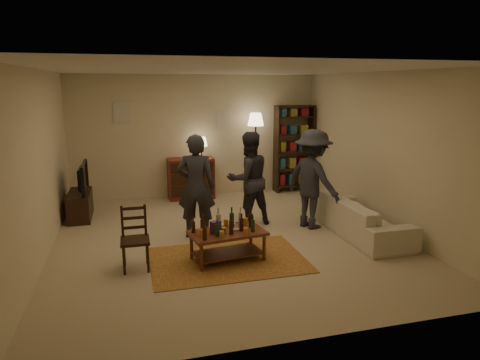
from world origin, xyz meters
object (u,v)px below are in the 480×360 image
object	(u,v)px
coffee_table	(227,234)
bookshelf	(294,148)
dining_chair	(135,236)
floor_lamp	(256,125)
dresser	(191,177)
tv_stand	(80,198)
sofa	(361,217)
person_right	(248,179)
person_by_sofa	(313,179)
person_left	(196,186)

from	to	relation	value
coffee_table	bookshelf	xyz separation A→B (m)	(2.47, 3.65, 0.64)
dining_chair	floor_lamp	bearing A→B (deg)	51.45
coffee_table	dresser	distance (m)	3.59
coffee_table	tv_stand	size ratio (longest dim) A/B	1.07
tv_stand	dresser	bearing A→B (deg)	22.07
sofa	person_right	distance (m)	2.04
sofa	floor_lamp	bearing A→B (deg)	16.91
sofa	bookshelf	bearing A→B (deg)	-0.82
dining_chair	person_by_sofa	world-z (taller)	person_by_sofa
dresser	floor_lamp	size ratio (longest dim) A/B	0.73
bookshelf	floor_lamp	world-z (taller)	bookshelf
sofa	person_by_sofa	world-z (taller)	person_by_sofa
person_left	sofa	bearing A→B (deg)	-176.52
dresser	person_left	distance (m)	2.53
bookshelf	dining_chair	bearing A→B (deg)	-136.37
bookshelf	person_right	size ratio (longest dim) A/B	1.20
person_right	sofa	bearing A→B (deg)	136.93
dining_chair	dresser	distance (m)	3.74
person_right	dresser	bearing A→B (deg)	-82.63
dining_chair	coffee_table	bearing A→B (deg)	-3.36
coffee_table	person_left	world-z (taller)	person_left
person_left	person_right	distance (m)	1.08
dresser	bookshelf	world-z (taller)	bookshelf
floor_lamp	sofa	size ratio (longest dim) A/B	0.90
dresser	floor_lamp	distance (m)	1.84
tv_stand	coffee_table	bearing A→B (deg)	-50.30
sofa	dresser	bearing A→B (deg)	37.54
tv_stand	person_right	world-z (taller)	person_right
dresser	person_right	bearing A→B (deg)	-71.06
dining_chair	bookshelf	distance (m)	5.21
dining_chair	bookshelf	size ratio (longest dim) A/B	0.44
tv_stand	person_right	bearing A→B (deg)	-21.55
dining_chair	person_right	world-z (taller)	person_right
dresser	person_right	size ratio (longest dim) A/B	0.81
tv_stand	floor_lamp	world-z (taller)	floor_lamp
coffee_table	sofa	bearing A→B (deg)	11.00
tv_stand	dresser	xyz separation A→B (m)	(2.25, 0.91, 0.09)
floor_lamp	tv_stand	bearing A→B (deg)	-167.12
sofa	dining_chair	bearing A→B (deg)	96.02
dining_chair	floor_lamp	xyz separation A→B (m)	(2.77, 3.44, 1.13)
bookshelf	person_by_sofa	world-z (taller)	bookshelf
tv_stand	bookshelf	xyz separation A→B (m)	(4.69, 0.98, 0.65)
bookshelf	tv_stand	bearing A→B (deg)	-168.20
person_right	person_by_sofa	world-z (taller)	person_by_sofa
coffee_table	person_by_sofa	size ratio (longest dim) A/B	0.65
dresser	person_left	world-z (taller)	person_left
coffee_table	floor_lamp	size ratio (longest dim) A/B	0.61
tv_stand	sofa	distance (m)	5.14
person_left	person_by_sofa	xyz separation A→B (m)	(2.04, -0.04, 0.01)
sofa	person_left	size ratio (longest dim) A/B	1.21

